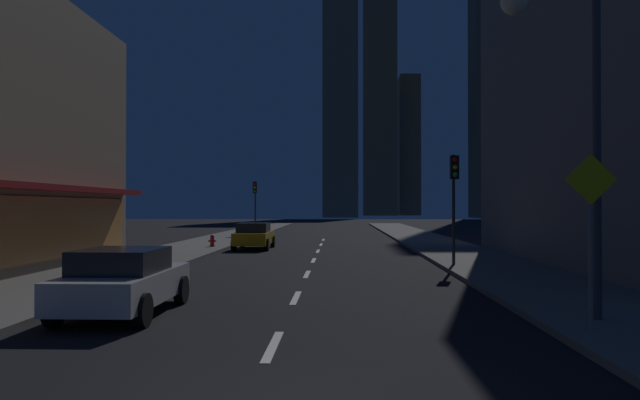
{
  "coord_description": "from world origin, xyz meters",
  "views": [
    {
      "loc": [
        1.12,
        -6.66,
        2.37
      ],
      "look_at": [
        0.0,
        27.36,
        2.74
      ],
      "focal_mm": 32.79,
      "sensor_mm": 36.0,
      "label": 1
    }
  ],
  "objects_px": {
    "car_parked_far": "(254,236)",
    "traffic_light_near_right": "(454,185)",
    "fire_hydrant_far_left": "(212,241)",
    "street_lamp_right": "(554,70)",
    "car_parked_near": "(124,281)",
    "traffic_light_far_left": "(255,196)",
    "pedestrian_crossing_sign": "(591,226)"
  },
  "relations": [
    {
      "from": "car_parked_far",
      "to": "traffic_light_far_left",
      "type": "bearing_deg",
      "value": 98.0
    },
    {
      "from": "car_parked_far",
      "to": "pedestrian_crossing_sign",
      "type": "height_order",
      "value": "pedestrian_crossing_sign"
    },
    {
      "from": "fire_hydrant_far_left",
      "to": "street_lamp_right",
      "type": "relative_size",
      "value": 0.1
    },
    {
      "from": "fire_hydrant_far_left",
      "to": "traffic_light_far_left",
      "type": "height_order",
      "value": "traffic_light_far_left"
    },
    {
      "from": "car_parked_far",
      "to": "traffic_light_near_right",
      "type": "relative_size",
      "value": 1.01
    },
    {
      "from": "traffic_light_near_right",
      "to": "street_lamp_right",
      "type": "bearing_deg",
      "value": -90.64
    },
    {
      "from": "car_parked_far",
      "to": "traffic_light_near_right",
      "type": "xyz_separation_m",
      "value": [
        9.1,
        -9.8,
        2.45
      ]
    },
    {
      "from": "fire_hydrant_far_left",
      "to": "pedestrian_crossing_sign",
      "type": "relative_size",
      "value": 0.21
    },
    {
      "from": "car_parked_far",
      "to": "fire_hydrant_far_left",
      "type": "xyz_separation_m",
      "value": [
        -2.3,
        -0.12,
        -0.29
      ]
    },
    {
      "from": "traffic_light_far_left",
      "to": "pedestrian_crossing_sign",
      "type": "height_order",
      "value": "traffic_light_far_left"
    },
    {
      "from": "traffic_light_far_left",
      "to": "pedestrian_crossing_sign",
      "type": "distance_m",
      "value": 36.88
    },
    {
      "from": "traffic_light_far_left",
      "to": "street_lamp_right",
      "type": "bearing_deg",
      "value": -72.27
    },
    {
      "from": "car_parked_near",
      "to": "car_parked_far",
      "type": "distance_m",
      "value": 19.53
    },
    {
      "from": "fire_hydrant_far_left",
      "to": "street_lamp_right",
      "type": "height_order",
      "value": "street_lamp_right"
    },
    {
      "from": "traffic_light_far_left",
      "to": "street_lamp_right",
      "type": "xyz_separation_m",
      "value": [
        10.88,
        -34.03,
        1.87
      ]
    },
    {
      "from": "car_parked_near",
      "to": "street_lamp_right",
      "type": "distance_m",
      "value": 10.02
    },
    {
      "from": "car_parked_far",
      "to": "pedestrian_crossing_sign",
      "type": "xyz_separation_m",
      "value": [
        9.2,
        -21.63,
        1.28
      ]
    },
    {
      "from": "traffic_light_far_left",
      "to": "street_lamp_right",
      "type": "height_order",
      "value": "street_lamp_right"
    },
    {
      "from": "car_parked_far",
      "to": "traffic_light_near_right",
      "type": "bearing_deg",
      "value": -47.12
    },
    {
      "from": "car_parked_far",
      "to": "street_lamp_right",
      "type": "distance_m",
      "value": 22.81
    },
    {
      "from": "fire_hydrant_far_left",
      "to": "traffic_light_far_left",
      "type": "relative_size",
      "value": 0.16
    },
    {
      "from": "car_parked_near",
      "to": "car_parked_far",
      "type": "height_order",
      "value": "same"
    },
    {
      "from": "traffic_light_near_right",
      "to": "traffic_light_far_left",
      "type": "bearing_deg",
      "value": 115.26
    },
    {
      "from": "traffic_light_near_right",
      "to": "pedestrian_crossing_sign",
      "type": "relative_size",
      "value": 1.33
    },
    {
      "from": "street_lamp_right",
      "to": "pedestrian_crossing_sign",
      "type": "relative_size",
      "value": 2.09
    },
    {
      "from": "car_parked_near",
      "to": "street_lamp_right",
      "type": "bearing_deg",
      "value": -6.26
    },
    {
      "from": "traffic_light_far_left",
      "to": "traffic_light_near_right",
      "type": "bearing_deg",
      "value": -64.74
    },
    {
      "from": "car_parked_far",
      "to": "car_parked_near",
      "type": "bearing_deg",
      "value": -90.0
    },
    {
      "from": "fire_hydrant_far_left",
      "to": "street_lamp_right",
      "type": "bearing_deg",
      "value": -61.05
    },
    {
      "from": "traffic_light_far_left",
      "to": "street_lamp_right",
      "type": "distance_m",
      "value": 35.77
    },
    {
      "from": "car_parked_far",
      "to": "pedestrian_crossing_sign",
      "type": "bearing_deg",
      "value": -66.96
    },
    {
      "from": "car_parked_near",
      "to": "traffic_light_near_right",
      "type": "bearing_deg",
      "value": 46.91
    }
  ]
}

